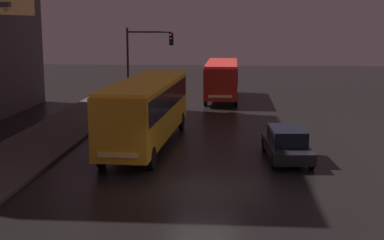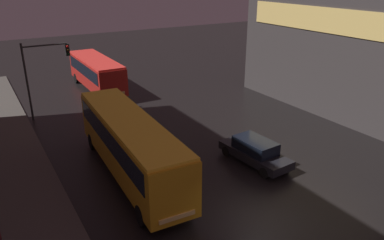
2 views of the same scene
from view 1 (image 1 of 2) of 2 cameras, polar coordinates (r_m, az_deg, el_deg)
ground_plane at (r=20.64m, az=1.24°, el=-7.44°), size 120.00×120.00×0.00m
sidewalk_left at (r=31.89m, az=-14.11°, el=-1.22°), size 4.00×48.00×0.15m
bus_near at (r=27.53m, az=-4.81°, el=1.58°), size 3.03×11.93×3.44m
bus_far at (r=44.15m, az=3.21°, el=4.66°), size 2.58×9.97×3.11m
car_taxi at (r=25.22m, az=10.07°, el=-2.49°), size 2.11×4.80×1.51m
traffic_light_main at (r=39.40m, az=-5.14°, el=7.03°), size 3.45×0.35×5.92m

